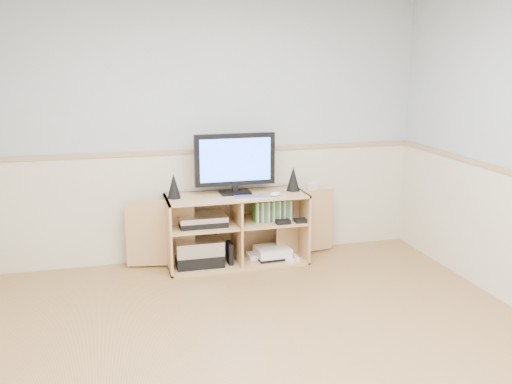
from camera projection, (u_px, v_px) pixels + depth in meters
room at (270, 175)px, 3.21m from camera, size 4.04×4.54×2.54m
media_cabinet at (235, 227)px, 5.27m from camera, size 1.99×0.48×0.65m
monitor at (235, 161)px, 5.12m from camera, size 0.74×0.18×0.55m
speaker_left at (174, 186)px, 5.00m from camera, size 0.12×0.12×0.22m
speaker_right at (293, 179)px, 5.28m from camera, size 0.12×0.12×0.23m
keyboard at (252, 197)px, 5.04m from camera, size 0.33×0.16×0.01m
mouse at (275, 194)px, 5.09m from camera, size 0.10×0.08×0.04m
av_components at (200, 243)px, 5.16m from camera, size 0.51×0.32×0.47m
game_consoles at (271, 253)px, 5.35m from camera, size 0.45×0.30×0.11m
game_cases at (273, 210)px, 5.25m from camera, size 0.36×0.14×0.19m
wall_outlet at (313, 189)px, 5.60m from camera, size 0.12×0.03×0.12m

